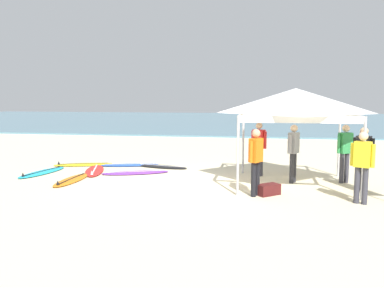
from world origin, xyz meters
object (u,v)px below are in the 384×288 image
(surfboard_blue, at_px, (130,165))
(surfboard_purple, at_px, (135,173))
(surfboard_red, at_px, (95,170))
(surfboard_yellow, at_px, (83,164))
(surfboard_orange, at_px, (71,180))
(person_grey, at_px, (293,149))
(surfboard_cyan, at_px, (42,172))
(person_orange, at_px, (256,158))
(surfboard_black, at_px, (161,166))
(person_yellow, at_px, (362,162))
(person_black, at_px, (363,154))
(person_green, at_px, (345,149))
(person_red, at_px, (259,145))
(gear_bag_near_tent, at_px, (268,190))
(canopy_tent, at_px, (296,101))

(surfboard_blue, bearing_deg, surfboard_purple, -64.86)
(surfboard_red, bearing_deg, surfboard_yellow, 130.85)
(surfboard_orange, height_order, surfboard_purple, same)
(surfboard_red, distance_m, person_grey, 6.57)
(surfboard_cyan, distance_m, person_orange, 7.28)
(surfboard_black, bearing_deg, surfboard_yellow, -178.20)
(surfboard_red, xyz_separation_m, person_yellow, (7.86, -2.71, 0.95))
(person_grey, distance_m, person_black, 1.88)
(surfboard_red, relative_size, person_green, 1.31)
(surfboard_orange, relative_size, person_orange, 1.16)
(surfboard_blue, bearing_deg, surfboard_cyan, -142.04)
(surfboard_red, relative_size, person_red, 1.31)
(surfboard_blue, distance_m, surfboard_red, 1.52)
(person_green, relative_size, gear_bag_near_tent, 2.85)
(surfboard_cyan, xyz_separation_m, person_grey, (8.05, -0.04, 0.95))
(person_red, xyz_separation_m, gear_bag_near_tent, (0.27, -2.51, -0.85))
(surfboard_purple, bearing_deg, person_green, -2.43)
(surfboard_orange, xyz_separation_m, person_red, (5.52, 1.81, 0.95))
(canopy_tent, relative_size, surfboard_blue, 1.45)
(surfboard_orange, distance_m, person_grey, 6.65)
(surfboard_orange, relative_size, person_black, 1.16)
(canopy_tent, bearing_deg, surfboard_purple, 171.04)
(surfboard_blue, relative_size, person_yellow, 1.26)
(surfboard_blue, relative_size, person_grey, 1.26)
(surfboard_red, xyz_separation_m, person_grey, (6.47, -0.63, 0.95))
(surfboard_yellow, relative_size, person_yellow, 1.28)
(surfboard_black, xyz_separation_m, surfboard_yellow, (-2.94, -0.09, -0.00))
(canopy_tent, bearing_deg, person_green, 18.99)
(surfboard_yellow, bearing_deg, person_grey, -12.90)
(surfboard_red, bearing_deg, surfboard_cyan, -159.54)
(surfboard_orange, xyz_separation_m, gear_bag_near_tent, (5.79, -0.70, 0.10))
(surfboard_cyan, distance_m, person_grey, 8.10)
(surfboard_yellow, xyz_separation_m, person_grey, (7.38, -1.69, 0.95))
(person_red, distance_m, person_grey, 1.35)
(person_green, height_order, person_grey, same)
(surfboard_yellow, height_order, person_yellow, person_yellow)
(person_grey, relative_size, gear_bag_near_tent, 2.85)
(person_green, distance_m, person_grey, 1.50)
(person_red, bearing_deg, canopy_tent, -49.52)
(surfboard_red, relative_size, person_black, 1.31)
(surfboard_yellow, xyz_separation_m, person_green, (8.86, -1.44, 0.95))
(surfboard_orange, bearing_deg, person_orange, -9.01)
(surfboard_red, height_order, gear_bag_near_tent, gear_bag_near_tent)
(canopy_tent, bearing_deg, surfboard_cyan, 177.82)
(person_yellow, height_order, person_green, same)
(canopy_tent, xyz_separation_m, surfboard_purple, (-4.99, 0.79, -2.35))
(person_grey, bearing_deg, surfboard_cyan, 179.69)
(canopy_tent, bearing_deg, surfboard_blue, 158.88)
(surfboard_cyan, bearing_deg, canopy_tent, -2.18)
(surfboard_yellow, distance_m, person_red, 6.49)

